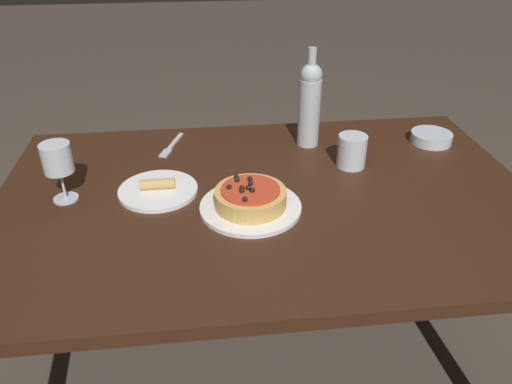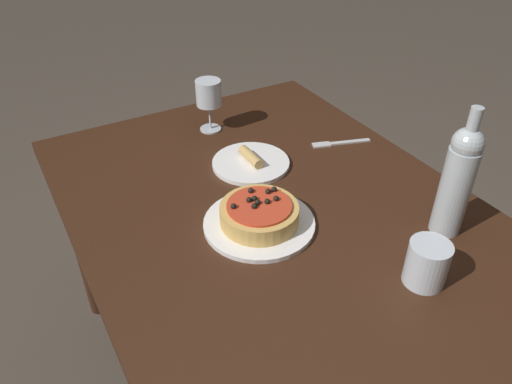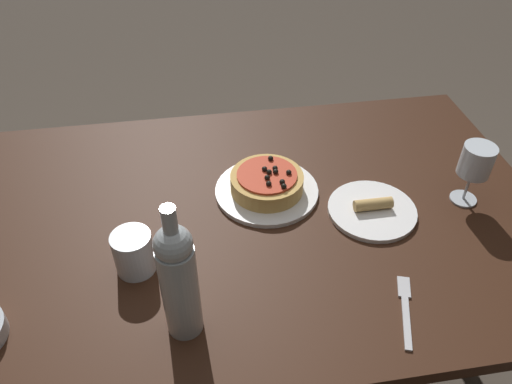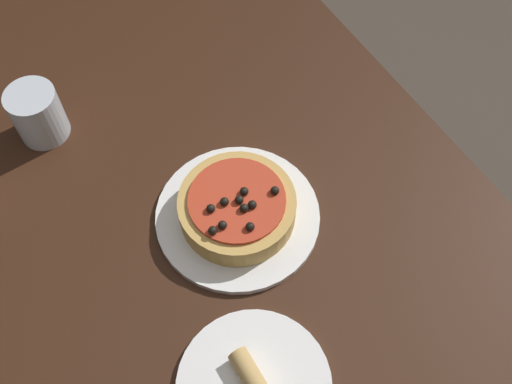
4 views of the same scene
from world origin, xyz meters
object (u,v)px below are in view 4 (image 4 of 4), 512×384
Objects in this scene: dinner_plate at (238,216)px; dining_table at (188,235)px; pizza at (237,207)px; water_cup at (38,114)px.

dining_table is at bearing 54.83° from dinner_plate.
dining_table is 0.14m from pizza.
dining_table is 7.90× the size of pizza.
pizza reaches higher than dinner_plate.
dining_table is at bearing -154.21° from water_cup.
pizza is (-0.00, 0.00, 0.03)m from dinner_plate.
dinner_plate is at bearing -147.80° from water_cup.
dining_table is 14.97× the size of water_cup.
dinner_plate is 1.43× the size of pizza.
water_cup is (0.33, 0.21, 0.04)m from dinner_plate.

